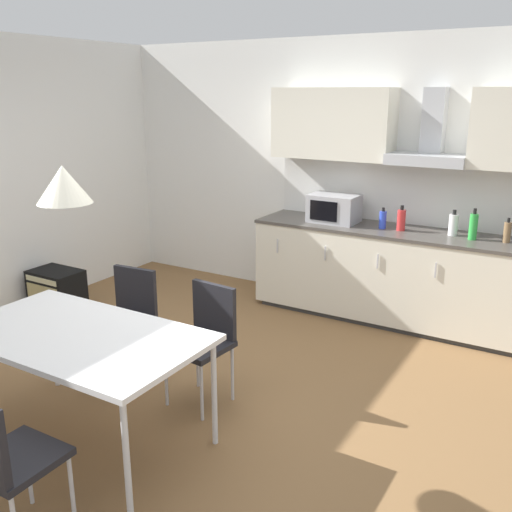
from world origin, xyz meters
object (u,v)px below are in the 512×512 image
object	(u,v)px
bottle_blue	(383,220)
chair_near_right	(1,454)
bottle_brown	(507,232)
microwave	(334,208)
chair_far_left	(129,312)
bottle_white	(453,225)
bottle_red	(401,220)
dining_table	(78,339)
bottle_green	(473,226)
chair_far_right	(206,332)
pendant_lamp	(64,184)
guitar_amp	(57,291)

from	to	relation	value
bottle_blue	chair_near_right	world-z (taller)	bottle_blue
bottle_blue	bottle_brown	xyz separation A→B (m)	(1.11, 0.04, 0.01)
microwave	chair_far_left	xyz separation A→B (m)	(-0.78, -2.18, -0.53)
bottle_white	microwave	bearing A→B (deg)	-177.83
bottle_brown	bottle_red	xyz separation A→B (m)	(-0.93, -0.04, 0.01)
bottle_white	dining_table	xyz separation A→B (m)	(-1.58, -3.06, -0.31)
bottle_green	chair_far_right	bearing A→B (deg)	-122.81
microwave	bottle_green	world-z (taller)	bottle_green
bottle_green	chair_far_left	bearing A→B (deg)	-134.66
bottle_white	pendant_lamp	world-z (taller)	pendant_lamp
dining_table	pendant_lamp	world-z (taller)	pendant_lamp
bottle_blue	bottle_brown	world-z (taller)	bottle_brown
bottle_green	guitar_amp	size ratio (longest dim) A/B	0.54
microwave	bottle_blue	xyz separation A→B (m)	(0.52, -0.02, -0.05)
bottle_white	chair_far_right	bearing A→B (deg)	-118.45
bottle_white	chair_near_right	xyz separation A→B (m)	(-1.21, -3.90, -0.50)
dining_table	bottle_green	bearing A→B (deg)	59.55
bottle_red	pendant_lamp	xyz separation A→B (m)	(-1.11, -3.01, 0.66)
bottle_blue	bottle_red	bearing A→B (deg)	2.18
dining_table	bottle_brown	bearing A→B (deg)	56.16
chair_far_right	bottle_white	bearing A→B (deg)	61.55
chair_far_right	guitar_amp	bearing A→B (deg)	164.90
dining_table	guitar_amp	distance (m)	2.52
chair_near_right	bottle_brown	bearing A→B (deg)	66.65
bottle_blue	bottle_green	world-z (taller)	bottle_green
microwave	chair_near_right	bearing A→B (deg)	-90.72
bottle_blue	chair_far_right	distance (m)	2.28
bottle_white	guitar_amp	xyz separation A→B (m)	(-3.55, -1.59, -0.81)
chair_far_left	pendant_lamp	size ratio (longest dim) A/B	2.72
dining_table	bottle_white	bearing A→B (deg)	62.77
bottle_blue	chair_far_right	bearing A→B (deg)	-104.50
chair_far_right	bottle_red	bearing A→B (deg)	71.21
bottle_red	chair_far_left	size ratio (longest dim) A/B	0.28
bottle_red	pendant_lamp	distance (m)	3.27
pendant_lamp	bottle_white	bearing A→B (deg)	62.77
bottle_blue	guitar_amp	distance (m)	3.38
bottle_blue	chair_near_right	size ratio (longest dim) A/B	0.23
bottle_red	chair_near_right	xyz separation A→B (m)	(-0.74, -3.85, -0.50)
bottle_white	guitar_amp	distance (m)	3.98
chair_near_right	pendant_lamp	size ratio (longest dim) A/B	2.72
chair_near_right	pendant_lamp	xyz separation A→B (m)	(-0.36, 0.84, 1.16)
bottle_brown	dining_table	world-z (taller)	bottle_brown
chair_far_right	bottle_blue	bearing A→B (deg)	75.50
microwave	guitar_amp	size ratio (longest dim) A/B	0.92
bottle_brown	chair_far_left	world-z (taller)	bottle_brown
pendant_lamp	guitar_amp	bearing A→B (deg)	143.34
bottle_green	pendant_lamp	distance (m)	3.53
microwave	bottle_brown	world-z (taller)	microwave
dining_table	chair_far_right	xyz separation A→B (m)	(0.37, 0.84, -0.18)
chair_far_left	bottle_blue	bearing A→B (deg)	58.97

